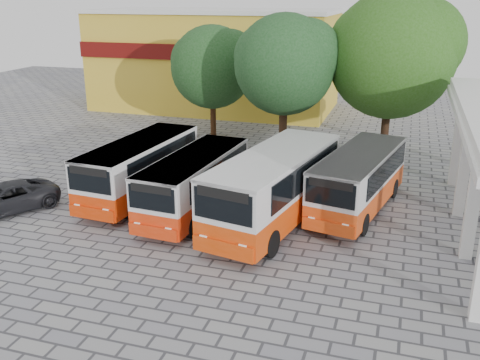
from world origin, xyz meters
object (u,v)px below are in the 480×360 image
(bus_far_left, at_px, (140,165))
(bus_centre_right, at_px, (275,184))
(bus_far_right, at_px, (359,178))
(parked_car, at_px, (5,198))
(bus_centre_left, at_px, (195,180))

(bus_far_left, xyz_separation_m, bus_centre_right, (7.03, -1.21, 0.20))
(bus_far_left, height_order, bus_far_right, bus_far_left)
(bus_far_left, distance_m, bus_far_right, 10.43)
(bus_far_right, relative_size, parked_car, 1.71)
(bus_far_left, relative_size, parked_car, 1.70)
(bus_far_right, xyz_separation_m, parked_car, (-15.42, -5.02, -0.95))
(bus_centre_left, distance_m, parked_car, 8.80)
(bus_centre_left, xyz_separation_m, parked_car, (-8.37, -2.53, -0.91))
(bus_centre_left, height_order, bus_centre_right, bus_centre_right)
(bus_far_right, bearing_deg, bus_centre_left, -148.87)
(bus_far_left, relative_size, bus_centre_left, 1.05)
(bus_centre_right, xyz_separation_m, bus_far_right, (3.30, 2.66, -0.23))
(bus_far_right, distance_m, parked_car, 16.24)
(parked_car, bearing_deg, bus_far_right, 48.56)
(bus_centre_right, relative_size, bus_far_right, 1.14)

